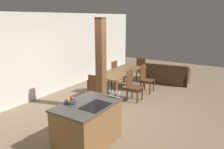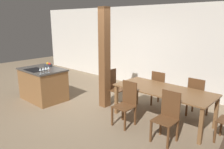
# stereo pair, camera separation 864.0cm
# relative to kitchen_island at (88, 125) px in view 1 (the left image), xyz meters

# --- Properties ---
(ground_plane) EXTENTS (16.00, 16.00, 0.00)m
(ground_plane) POSITION_rel_kitchen_island_xyz_m (1.43, 0.51, -0.45)
(ground_plane) COLOR #847056
(wall_back) EXTENTS (11.20, 0.08, 2.70)m
(wall_back) POSITION_rel_kitchen_island_xyz_m (1.43, 3.07, 0.90)
(wall_back) COLOR silver
(wall_back) RESTS_ON ground_plane
(kitchen_island) EXTENTS (1.31, 0.90, 0.91)m
(kitchen_island) POSITION_rel_kitchen_island_xyz_m (0.00, 0.00, 0.00)
(kitchen_island) COLOR olive
(kitchen_island) RESTS_ON ground_plane
(fruit_bowl) EXTENTS (0.23, 0.23, 0.11)m
(fruit_bowl) POSITION_rel_kitchen_island_xyz_m (-0.15, 0.31, 0.50)
(fruit_bowl) COLOR #383D47
(fruit_bowl) RESTS_ON kitchen_island
(wine_glass_near) EXTENTS (0.06, 0.06, 0.17)m
(wine_glass_near) POSITION_rel_kitchen_island_xyz_m (0.58, -0.38, 0.58)
(wine_glass_near) COLOR silver
(wine_glass_near) RESTS_ON kitchen_island
(wine_glass_middle) EXTENTS (0.06, 0.06, 0.17)m
(wine_glass_middle) POSITION_rel_kitchen_island_xyz_m (0.58, -0.30, 0.58)
(wine_glass_middle) COLOR silver
(wine_glass_middle) RESTS_ON kitchen_island
(wine_glass_far) EXTENTS (0.06, 0.06, 0.17)m
(wine_glass_far) POSITION_rel_kitchen_island_xyz_m (0.58, -0.22, 0.58)
(wine_glass_far) COLOR silver
(wine_glass_far) RESTS_ON kitchen_island
(wine_glass_end) EXTENTS (0.06, 0.06, 0.17)m
(wine_glass_end) POSITION_rel_kitchen_island_xyz_m (0.58, -0.14, 0.58)
(wine_glass_end) COLOR silver
(wine_glass_end) RESTS_ON kitchen_island
(dining_table) EXTENTS (2.18, 0.96, 0.75)m
(dining_table) POSITION_rel_kitchen_island_xyz_m (3.23, 1.09, 0.21)
(dining_table) COLOR brown
(dining_table) RESTS_ON ground_plane
(dining_chair_near_left) EXTENTS (0.40, 0.40, 0.95)m
(dining_chair_near_left) POSITION_rel_kitchen_island_xyz_m (2.74, 0.39, 0.04)
(dining_chair_near_left) COLOR brown
(dining_chair_near_left) RESTS_ON ground_plane
(dining_chair_near_right) EXTENTS (0.40, 0.40, 0.95)m
(dining_chair_near_right) POSITION_rel_kitchen_island_xyz_m (3.72, 0.39, 0.04)
(dining_chair_near_right) COLOR brown
(dining_chair_near_right) RESTS_ON ground_plane
(dining_chair_far_left) EXTENTS (0.40, 0.40, 0.95)m
(dining_chair_far_left) POSITION_rel_kitchen_island_xyz_m (2.74, 1.79, 0.04)
(dining_chair_far_left) COLOR brown
(dining_chair_far_left) RESTS_ON ground_plane
(dining_chair_far_right) EXTENTS (0.40, 0.40, 0.95)m
(dining_chair_far_right) POSITION_rel_kitchen_island_xyz_m (3.72, 1.79, 0.04)
(dining_chair_far_right) COLOR brown
(dining_chair_far_right) RESTS_ON ground_plane
(dining_chair_head_end) EXTENTS (0.40, 0.40, 0.95)m
(dining_chair_head_end) POSITION_rel_kitchen_island_xyz_m (1.76, 1.09, 0.04)
(dining_chair_head_end) COLOR brown
(dining_chair_head_end) RESTS_ON ground_plane
(dining_chair_foot_end) EXTENTS (0.40, 0.40, 0.95)m
(dining_chair_foot_end) POSITION_rel_kitchen_island_xyz_m (4.70, 1.09, 0.04)
(dining_chair_foot_end) COLOR brown
(dining_chair_foot_end) RESTS_ON ground_plane
(couch) EXTENTS (1.14, 1.88, 0.79)m
(couch) POSITION_rel_kitchen_island_xyz_m (5.23, 0.17, -0.19)
(couch) COLOR #473323
(couch) RESTS_ON ground_plane
(timber_post) EXTENTS (0.22, 0.22, 2.55)m
(timber_post) POSITION_rel_kitchen_island_xyz_m (1.65, 0.83, 0.82)
(timber_post) COLOR brown
(timber_post) RESTS_ON ground_plane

